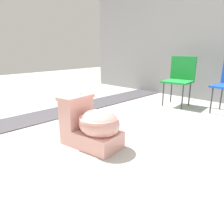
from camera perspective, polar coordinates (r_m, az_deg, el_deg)
name	(u,v)px	position (r m, az deg, el deg)	size (l,w,h in m)	color
ground_plane	(90,151)	(2.20, -5.73, -10.11)	(14.00, 14.00, 0.00)	#A8A59E
gravel_strip	(58,112)	(3.51, -13.97, -0.12)	(0.56, 8.00, 0.01)	#423F44
toilet	(92,126)	(2.23, -5.31, -3.55)	(0.67, 0.45, 0.52)	#E09E93
folding_chair_left	(180,76)	(4.01, 17.39, 9.05)	(0.49, 0.49, 0.83)	#1E8C38
boulder_near	(79,101)	(3.81, -8.74, 2.90)	(0.32, 0.27, 0.20)	gray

